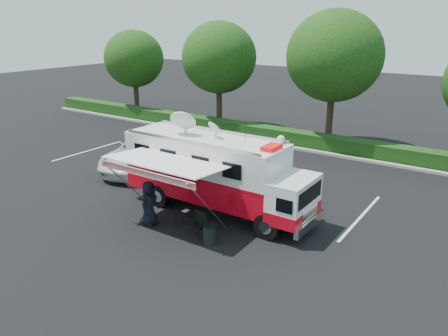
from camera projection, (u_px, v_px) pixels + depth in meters
The scene contains 10 objects.
ground_plane at pixel (218, 211), 19.56m from camera, with size 120.00×120.00×0.00m, color black.
back_border at pixel (350, 72), 27.43m from camera, with size 60.00×6.14×8.87m.
stall_lines at pixel (244, 188), 22.17m from camera, with size 24.12×5.50×0.01m.
command_truck at pixel (216, 173), 19.02m from camera, with size 8.83×2.43×4.24m.
awning at pixel (163, 164), 17.17m from camera, with size 4.82×2.50×2.91m.
white_suv at pixel (146, 167), 25.35m from camera, with size 3.08×6.68×1.86m, color silver.
person at pixel (150, 224), 18.27m from camera, with size 0.94×0.61×1.93m, color black.
folding_table at pixel (186, 212), 17.77m from camera, with size 0.87×0.62×0.74m.
folding_chair at pixel (200, 222), 17.05m from camera, with size 0.52×0.55×1.06m.
trash_bin at pixel (210, 234), 16.63m from camera, with size 0.52×0.52×0.79m.
Camera 1 is at (10.34, -14.62, 8.12)m, focal length 35.00 mm.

